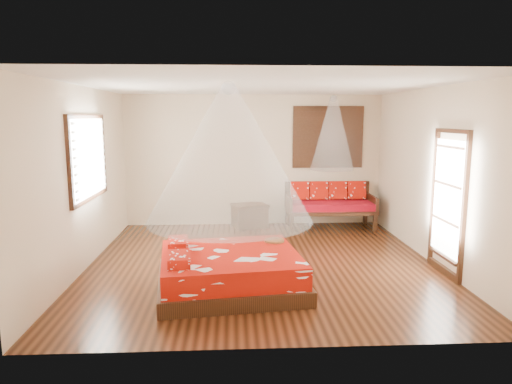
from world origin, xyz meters
TOP-DOWN VIEW (x-y plane):
  - room at (0.00, 0.00)m, footprint 5.54×5.54m
  - bed at (-0.52, -1.06)m, footprint 2.13×1.98m
  - daybed at (1.60, 2.38)m, footprint 1.85×0.82m
  - storage_chest at (-0.10, 2.45)m, footprint 0.84×0.72m
  - shutter_panel at (1.60, 2.72)m, footprint 1.52×0.06m
  - window_left at (-2.71, 0.20)m, footprint 0.10×1.74m
  - glazed_door at (2.72, -0.60)m, footprint 0.08×1.02m
  - wine_tray at (0.15, -0.52)m, footprint 0.30×0.30m
  - mosquito_net_main at (-0.50, -1.06)m, footprint 2.22×2.22m
  - mosquito_net_daybed at (1.60, 2.25)m, footprint 0.90×0.90m

SIDE VIEW (x-z plane):
  - bed at x=-0.52m, z-range -0.06..0.56m
  - storage_chest at x=-0.10m, z-range 0.00..0.50m
  - daybed at x=1.60m, z-range 0.04..1.00m
  - wine_tray at x=0.15m, z-range 0.45..0.68m
  - glazed_door at x=2.72m, z-range -0.01..2.15m
  - room at x=0.00m, z-range -0.02..2.82m
  - window_left at x=-2.71m, z-range 1.03..2.37m
  - mosquito_net_main at x=-0.50m, z-range 0.95..2.75m
  - shutter_panel at x=1.60m, z-range 1.24..2.56m
  - mosquito_net_daybed at x=1.60m, z-range 1.25..2.75m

